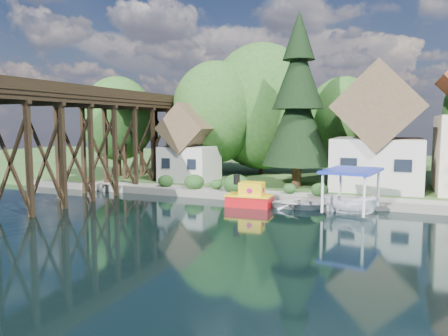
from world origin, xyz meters
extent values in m
plane|color=black|center=(0.00, 0.00, 0.00)|extent=(140.00, 140.00, 0.00)
cube|color=#2E5020|center=(0.00, 34.00, 0.25)|extent=(140.00, 52.00, 0.50)
cube|color=slate|center=(4.00, 8.00, 0.31)|extent=(60.00, 0.40, 0.62)
cube|color=gray|center=(6.00, 9.30, 0.53)|extent=(50.00, 2.60, 0.06)
cube|color=black|center=(-16.00, -3.20, 4.00)|extent=(4.00, 0.36, 8.00)
cube|color=black|center=(-16.00, 0.00, 4.00)|extent=(4.00, 0.36, 8.00)
cube|color=black|center=(-16.00, 3.20, 4.00)|extent=(4.00, 0.36, 8.00)
cube|color=black|center=(-16.00, 6.40, 4.00)|extent=(4.00, 0.36, 8.00)
cube|color=black|center=(-16.00, 9.60, 4.00)|extent=(4.00, 0.36, 8.00)
cube|color=black|center=(-16.00, 12.80, 4.00)|extent=(4.00, 0.36, 8.00)
cube|color=black|center=(-16.00, 16.00, 4.00)|extent=(4.00, 0.36, 8.00)
cube|color=black|center=(-16.00, 19.20, 4.00)|extent=(4.00, 0.36, 8.00)
cube|color=black|center=(-16.00, 22.40, 4.00)|extent=(4.00, 0.36, 8.00)
cube|color=black|center=(-16.00, 25.60, 4.00)|extent=(4.00, 0.36, 8.00)
cube|color=black|center=(-17.75, 6.00, 8.05)|extent=(0.35, 44.00, 0.35)
cube|color=black|center=(-14.25, 6.00, 8.05)|extent=(0.35, 44.00, 0.35)
cube|color=black|center=(-16.00, 6.00, 8.35)|extent=(4.00, 44.00, 0.30)
cube|color=black|center=(-18.00, 6.00, 8.90)|extent=(0.12, 44.00, 0.80)
cube|color=black|center=(-14.00, 6.00, 8.90)|extent=(0.12, 44.00, 0.80)
cube|color=beige|center=(7.00, 16.00, 2.75)|extent=(7.50, 8.00, 4.50)
cube|color=#4F3C2A|center=(7.00, 16.00, 7.70)|extent=(7.64, 8.64, 7.64)
cube|color=black|center=(4.90, 11.96, 2.98)|extent=(1.35, 0.08, 1.00)
cube|color=black|center=(9.10, 11.96, 2.98)|extent=(1.35, 0.08, 1.00)
cube|color=beige|center=(-11.00, 14.50, 2.25)|extent=(5.00, 5.00, 3.50)
cube|color=#4F3C2A|center=(-11.00, 14.50, 5.80)|extent=(5.09, 5.40, 5.09)
cube|color=black|center=(-12.40, 11.96, 2.43)|extent=(0.90, 0.08, 1.00)
cube|color=black|center=(-9.60, 11.96, 2.43)|extent=(0.90, 0.08, 1.00)
cylinder|color=#382314|center=(-10.00, 19.00, 2.75)|extent=(0.50, 0.50, 4.50)
ellipsoid|color=#244C1B|center=(-10.00, 19.00, 7.50)|extent=(4.40, 4.40, 5.06)
cylinder|color=#382314|center=(-6.00, 23.00, 2.98)|extent=(0.50, 0.50, 4.95)
ellipsoid|color=#244C1B|center=(-6.00, 23.00, 8.20)|extent=(5.00, 5.00, 5.75)
cylinder|color=#382314|center=(3.00, 24.00, 2.52)|extent=(0.50, 0.50, 4.05)
ellipsoid|color=#244C1B|center=(3.00, 24.00, 6.80)|extent=(4.00, 4.00, 4.60)
cylinder|color=#382314|center=(-20.00, 15.00, 2.52)|extent=(0.50, 0.50, 4.05)
ellipsoid|color=#244C1B|center=(-20.00, 15.00, 6.80)|extent=(4.00, 4.00, 4.60)
ellipsoid|color=#153A15|center=(-8.00, 9.20, 1.27)|extent=(1.98, 1.98, 1.53)
ellipsoid|color=#153A15|center=(-6.00, 9.50, 1.09)|extent=(1.54, 1.54, 1.19)
ellipsoid|color=#153A15|center=(-4.00, 9.00, 1.35)|extent=(2.20, 2.20, 1.70)
ellipsoid|color=#153A15|center=(-11.00, 9.40, 1.18)|extent=(1.76, 1.76, 1.36)
ellipsoid|color=#153A15|center=(0.50, 9.60, 1.09)|extent=(1.54, 1.54, 1.19)
ellipsoid|color=#153A15|center=(3.00, 9.30, 1.18)|extent=(1.76, 1.76, 1.36)
cylinder|color=#382314|center=(-0.01, 14.64, 1.98)|extent=(0.89, 0.89, 2.95)
cone|color=black|center=(-0.01, 14.64, 6.40)|extent=(6.49, 6.49, 7.87)
cone|color=black|center=(-0.01, 14.64, 10.83)|extent=(4.72, 4.72, 6.39)
cone|color=black|center=(-0.01, 14.64, 14.27)|extent=(2.95, 2.95, 4.43)
cube|color=red|center=(-1.78, 5.86, 0.39)|extent=(3.39, 1.89, 0.89)
cube|color=yellow|center=(-1.78, 5.86, 0.87)|extent=(3.51, 2.01, 0.11)
cube|color=yellow|center=(-1.55, 5.86, 1.33)|extent=(1.82, 1.39, 1.11)
cylinder|color=black|center=(-2.77, 5.82, 2.05)|extent=(0.49, 0.49, 0.78)
cylinder|color=#AE0D64|center=(-1.53, 5.18, 1.33)|extent=(0.40, 0.10, 0.40)
cylinder|color=#AE0D64|center=(-1.58, 6.55, 1.33)|extent=(0.40, 0.10, 0.40)
cylinder|color=#AE0D64|center=(-0.67, 5.90, 1.33)|extent=(0.10, 0.40, 0.40)
imported|color=silver|center=(2.00, 6.53, 0.42)|extent=(4.15, 3.02, 0.84)
imported|color=white|center=(5.73, 5.93, 0.76)|extent=(4.14, 2.10, 1.53)
cube|color=#1A2CA9|center=(5.73, 5.93, 3.06)|extent=(4.11, 5.38, 0.18)
cylinder|color=white|center=(6.75, 3.60, 1.68)|extent=(0.18, 0.18, 2.76)
cylinder|color=white|center=(7.44, 7.83, 1.68)|extent=(0.18, 0.18, 2.76)
cylinder|color=white|center=(4.03, 4.04, 1.68)|extent=(0.18, 0.18, 2.76)
cylinder|color=white|center=(4.72, 8.27, 1.68)|extent=(0.18, 0.18, 2.76)
camera|label=1|loc=(8.57, -25.44, 6.42)|focal=35.00mm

